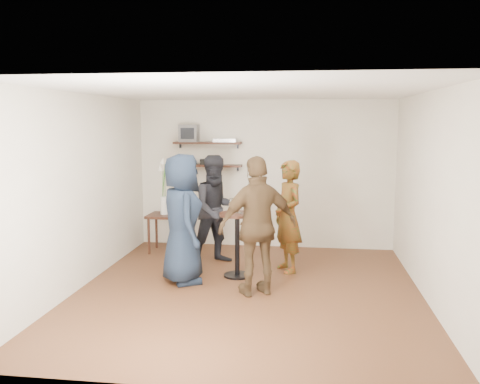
% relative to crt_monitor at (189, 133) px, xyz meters
% --- Properties ---
extents(room, '(4.58, 5.08, 2.68)m').
position_rel_crt_monitor_xyz_m(room, '(1.33, -2.38, -0.72)').
color(room, '#492C17').
rests_on(room, ground).
extents(shelf_upper, '(1.20, 0.25, 0.04)m').
position_rel_crt_monitor_xyz_m(shelf_upper, '(0.33, 0.00, -0.17)').
color(shelf_upper, black).
rests_on(shelf_upper, room).
extents(shelf_lower, '(1.20, 0.25, 0.04)m').
position_rel_crt_monitor_xyz_m(shelf_lower, '(0.33, 0.00, -0.57)').
color(shelf_lower, black).
rests_on(shelf_lower, room).
extents(crt_monitor, '(0.32, 0.30, 0.30)m').
position_rel_crt_monitor_xyz_m(crt_monitor, '(0.00, 0.00, 0.00)').
color(crt_monitor, '#59595B').
rests_on(crt_monitor, shelf_upper).
extents(dvd_deck, '(0.40, 0.24, 0.06)m').
position_rel_crt_monitor_xyz_m(dvd_deck, '(0.64, 0.00, -0.12)').
color(dvd_deck, silver).
rests_on(dvd_deck, shelf_upper).
extents(radio, '(0.22, 0.10, 0.10)m').
position_rel_crt_monitor_xyz_m(radio, '(0.30, 0.00, -0.50)').
color(radio, black).
rests_on(radio, shelf_lower).
extents(power_strip, '(0.30, 0.05, 0.03)m').
position_rel_crt_monitor_xyz_m(power_strip, '(-0.03, 0.05, -0.54)').
color(power_strip, black).
rests_on(power_strip, shelf_lower).
extents(side_table, '(0.56, 0.56, 0.65)m').
position_rel_crt_monitor_xyz_m(side_table, '(-0.34, -0.48, -1.47)').
color(side_table, black).
rests_on(side_table, room).
extents(vase_lilies, '(0.19, 0.20, 0.99)m').
position_rel_crt_monitor_xyz_m(vase_lilies, '(-0.34, -0.49, -1.05)').
color(vase_lilies, silver).
rests_on(vase_lilies, side_table).
extents(drinks_table, '(0.51, 0.51, 0.93)m').
position_rel_crt_monitor_xyz_m(drinks_table, '(1.09, -1.73, -1.42)').
color(drinks_table, black).
rests_on(drinks_table, room).
extents(wine_glass_fl, '(0.07, 0.07, 0.21)m').
position_rel_crt_monitor_xyz_m(wine_glass_fl, '(1.02, -1.77, -0.94)').
color(wine_glass_fl, silver).
rests_on(wine_glass_fl, drinks_table).
extents(wine_glass_fr, '(0.07, 0.07, 0.21)m').
position_rel_crt_monitor_xyz_m(wine_glass_fr, '(1.16, -1.77, -0.94)').
color(wine_glass_fr, silver).
rests_on(wine_glass_fr, drinks_table).
extents(wine_glass_bl, '(0.06, 0.06, 0.18)m').
position_rel_crt_monitor_xyz_m(wine_glass_bl, '(1.08, -1.68, -0.96)').
color(wine_glass_bl, silver).
rests_on(wine_glass_bl, drinks_table).
extents(wine_glass_br, '(0.07, 0.07, 0.20)m').
position_rel_crt_monitor_xyz_m(wine_glass_br, '(1.13, -1.73, -0.95)').
color(wine_glass_br, silver).
rests_on(wine_glass_br, drinks_table).
extents(person_plaid, '(0.63, 0.72, 1.66)m').
position_rel_crt_monitor_xyz_m(person_plaid, '(1.80, -1.36, -1.19)').
color(person_plaid, '#A72D13').
rests_on(person_plaid, room).
extents(person_dark, '(1.05, 0.98, 1.71)m').
position_rel_crt_monitor_xyz_m(person_dark, '(0.68, -1.05, -1.16)').
color(person_dark, black).
rests_on(person_dark, room).
extents(person_navy, '(0.90, 1.04, 1.79)m').
position_rel_crt_monitor_xyz_m(person_navy, '(0.38, -2.08, -1.12)').
color(person_navy, '#151F30').
rests_on(person_navy, room).
extents(person_brown, '(1.14, 0.87, 1.80)m').
position_rel_crt_monitor_xyz_m(person_brown, '(1.46, -2.44, -1.12)').
color(person_brown, '#47321E').
rests_on(person_brown, room).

